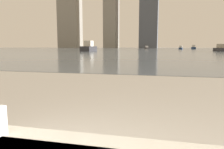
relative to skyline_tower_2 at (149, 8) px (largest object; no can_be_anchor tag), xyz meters
The scene contains 7 objects.
harbor_water 60.13m from the skyline_tower_2, 82.46° to the right, with size 180.00×110.00×0.01m.
harbor_boat_1 82.86m from the skyline_tower_2, 93.68° to the right, with size 1.88×5.05×1.87m.
harbor_boat_2 51.39m from the skyline_tower_2, 68.75° to the right, with size 1.37×3.60×1.33m.
harbor_boat_3 80.51m from the skyline_tower_2, 76.88° to the right, with size 1.83×3.62×1.29m.
harbor_boat_4 56.14m from the skyline_tower_2, 75.88° to the right, with size 1.35×2.94×1.06m.
harbor_boat_5 50.66m from the skyline_tower_2, 86.76° to the right, with size 1.93×2.95×1.05m.
skyline_tower_2 is the anchor object (origin of this frame).
Camera 1 is at (0.64, 0.19, 0.91)m, focal length 35.00 mm.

